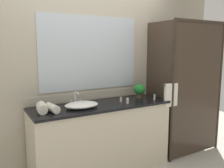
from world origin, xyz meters
TOP-DOWN VIEW (x-y plane):
  - wall_back_with_mirror at (0.00, 0.34)m, footprint 4.40×0.06m
  - vanity_cabinet at (0.00, 0.01)m, footprint 1.80×0.58m
  - shower_enclosure at (1.28, -0.19)m, footprint 1.20×0.59m
  - sink_basin at (-0.29, -0.04)m, footprint 0.41×0.31m
  - faucet at (-0.29, 0.16)m, footprint 0.17×0.14m
  - potted_plant at (0.65, 0.09)m, footprint 0.17×0.17m
  - amenity_bottle_lotion at (0.74, -0.14)m, footprint 0.02×0.02m
  - amenity_bottle_body_wash at (0.31, -0.13)m, footprint 0.03×0.03m
  - amenity_bottle_conditioner at (0.28, -0.01)m, footprint 0.03×0.03m
  - rolled_towel_near_edge at (-0.76, -0.02)m, footprint 0.14×0.23m
  - rolled_towel_middle at (-0.65, -0.05)m, footprint 0.12×0.24m

SIDE VIEW (x-z plane):
  - vanity_cabinet at x=0.00m, z-range 0.00..0.90m
  - sink_basin at x=-0.29m, z-range 0.90..0.97m
  - amenity_bottle_body_wash at x=0.31m, z-range 0.90..0.97m
  - amenity_bottle_conditioner at x=0.28m, z-range 0.90..0.98m
  - amenity_bottle_lotion at x=0.74m, z-range 0.90..0.99m
  - rolled_towel_middle at x=-0.65m, z-range 0.90..0.99m
  - faucet at x=-0.29m, z-range 0.87..1.04m
  - rolled_towel_near_edge at x=-0.76m, z-range 0.90..1.01m
  - potted_plant at x=0.65m, z-range 0.91..1.11m
  - shower_enclosure at x=1.28m, z-range 0.03..2.03m
  - wall_back_with_mirror at x=0.00m, z-range 0.01..2.61m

